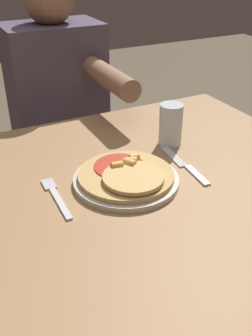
{
  "coord_description": "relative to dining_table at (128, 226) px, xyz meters",
  "views": [
    {
      "loc": [
        -0.35,
        -0.68,
        1.24
      ],
      "look_at": [
        0.01,
        0.04,
        0.77
      ],
      "focal_mm": 42.0,
      "sensor_mm": 36.0,
      "label": 1
    }
  ],
  "objects": [
    {
      "name": "dining_table",
      "position": [
        0.0,
        0.0,
        0.0
      ],
      "size": [
        1.14,
        0.93,
        0.73
      ],
      "color": "#9E754C",
      "rests_on": "ground_plane"
    },
    {
      "name": "plate",
      "position": [
        0.01,
        0.04,
        0.11
      ],
      "size": [
        0.26,
        0.26,
        0.01
      ],
      "color": "beige",
      "rests_on": "dining_table"
    },
    {
      "name": "pizza",
      "position": [
        0.01,
        0.03,
        0.13
      ],
      "size": [
        0.23,
        0.23,
        0.04
      ],
      "color": "tan",
      "rests_on": "plate"
    },
    {
      "name": "fork",
      "position": [
        -0.16,
        0.06,
        0.11
      ],
      "size": [
        0.03,
        0.18,
        0.0
      ],
      "color": "silver",
      "rests_on": "dining_table"
    },
    {
      "name": "knife",
      "position": [
        0.18,
        0.04,
        0.11
      ],
      "size": [
        0.03,
        0.22,
        0.0
      ],
      "color": "silver",
      "rests_on": "dining_table"
    },
    {
      "name": "drinking_glass",
      "position": [
        0.22,
        0.16,
        0.16
      ],
      "size": [
        0.07,
        0.07,
        0.12
      ],
      "color": "silver",
      "rests_on": "dining_table"
    },
    {
      "name": "person_diner",
      "position": [
        0.06,
        0.7,
        0.04
      ],
      "size": [
        0.34,
        0.52,
        1.15
      ],
      "color": "#2D2D38",
      "rests_on": "ground_plane"
    }
  ]
}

